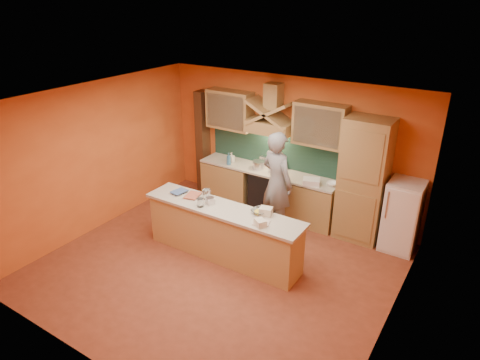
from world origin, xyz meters
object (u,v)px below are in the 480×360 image
Objects in this scene: kitchen_scale at (210,201)px; mixing_bowl at (260,211)px; person at (277,183)px; fridge at (402,216)px; stove at (267,191)px.

kitchen_scale reaches higher than mixing_bowl.
kitchen_scale is (-0.60, -1.29, 0.01)m from person.
person is 15.71× the size of kitchen_scale.
mixing_bowl is at bearing -137.55° from fridge.
kitchen_scale is (-2.76, -1.89, 0.35)m from fridge.
fridge reaches higher than stove.
fridge is 2.57m from mixing_bowl.
kitchen_scale is at bearing -169.08° from mixing_bowl.
fridge reaches higher than kitchen_scale.
fridge is at bearing 0.00° from stove.
mixing_bowl is (0.28, -1.12, -0.01)m from person.
person is at bearing 90.08° from kitchen_scale.
kitchen_scale is at bearing -145.60° from fridge.
stove is 7.14× the size of kitchen_scale.
person is at bearing 104.28° from mixing_bowl.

